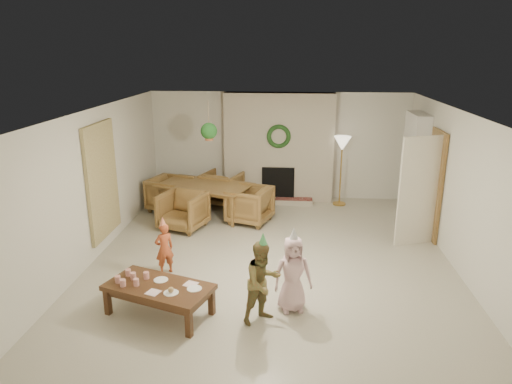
# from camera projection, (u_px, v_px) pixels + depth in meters

# --- Properties ---
(floor) EXTENTS (7.00, 7.00, 0.00)m
(floor) POSITION_uv_depth(u_px,v_px,m) (272.00, 257.00, 8.04)
(floor) COLOR #B7B29E
(floor) RESTS_ON ground
(ceiling) EXTENTS (7.00, 7.00, 0.00)m
(ceiling) POSITION_uv_depth(u_px,v_px,m) (273.00, 111.00, 7.31)
(ceiling) COLOR white
(ceiling) RESTS_ON wall_back
(wall_back) EXTENTS (7.00, 0.00, 7.00)m
(wall_back) POSITION_uv_depth(u_px,v_px,m) (279.00, 146.00, 11.01)
(wall_back) COLOR silver
(wall_back) RESTS_ON floor
(wall_front) EXTENTS (7.00, 0.00, 7.00)m
(wall_front) POSITION_uv_depth(u_px,v_px,m) (255.00, 295.00, 4.34)
(wall_front) COLOR silver
(wall_front) RESTS_ON floor
(wall_left) EXTENTS (0.00, 7.00, 7.00)m
(wall_left) POSITION_uv_depth(u_px,v_px,m) (95.00, 184.00, 7.91)
(wall_left) COLOR silver
(wall_left) RESTS_ON floor
(wall_right) EXTENTS (0.00, 7.00, 7.00)m
(wall_right) POSITION_uv_depth(u_px,v_px,m) (460.00, 192.00, 7.45)
(wall_right) COLOR silver
(wall_right) RESTS_ON floor
(fireplace_mass) EXTENTS (2.50, 0.40, 2.50)m
(fireplace_mass) POSITION_uv_depth(u_px,v_px,m) (279.00, 147.00, 10.82)
(fireplace_mass) COLOR maroon
(fireplace_mass) RESTS_ON floor
(fireplace_hearth) EXTENTS (1.60, 0.30, 0.12)m
(fireplace_hearth) POSITION_uv_depth(u_px,v_px,m) (278.00, 201.00, 10.84)
(fireplace_hearth) COLOR #5B1919
(fireplace_hearth) RESTS_ON floor
(fireplace_firebox) EXTENTS (0.75, 0.12, 0.75)m
(fireplace_firebox) POSITION_uv_depth(u_px,v_px,m) (278.00, 183.00, 10.89)
(fireplace_firebox) COLOR black
(fireplace_firebox) RESTS_ON floor
(fireplace_wreath) EXTENTS (0.54, 0.10, 0.54)m
(fireplace_wreath) POSITION_uv_depth(u_px,v_px,m) (279.00, 136.00, 10.52)
(fireplace_wreath) COLOR #173E17
(fireplace_wreath) RESTS_ON fireplace_mass
(floor_lamp_base) EXTENTS (0.30, 0.30, 0.03)m
(floor_lamp_base) POSITION_uv_depth(u_px,v_px,m) (339.00, 204.00, 10.79)
(floor_lamp_base) COLOR gold
(floor_lamp_base) RESTS_ON floor
(floor_lamp_post) EXTENTS (0.03, 0.03, 1.42)m
(floor_lamp_post) POSITION_uv_depth(u_px,v_px,m) (341.00, 173.00, 10.58)
(floor_lamp_post) COLOR gold
(floor_lamp_post) RESTS_ON floor
(floor_lamp_shade) EXTENTS (0.38, 0.38, 0.32)m
(floor_lamp_shade) POSITION_uv_depth(u_px,v_px,m) (342.00, 143.00, 10.38)
(floor_lamp_shade) COLOR beige
(floor_lamp_shade) RESTS_ON floor_lamp_post
(bookshelf_carcass) EXTENTS (0.30, 1.00, 2.20)m
(bookshelf_carcass) POSITION_uv_depth(u_px,v_px,m) (414.00, 166.00, 9.70)
(bookshelf_carcass) COLOR white
(bookshelf_carcass) RESTS_ON floor
(bookshelf_shelf_a) EXTENTS (0.30, 0.92, 0.03)m
(bookshelf_shelf_a) POSITION_uv_depth(u_px,v_px,m) (410.00, 196.00, 9.89)
(bookshelf_shelf_a) COLOR white
(bookshelf_shelf_a) RESTS_ON bookshelf_carcass
(bookshelf_shelf_b) EXTENTS (0.30, 0.92, 0.03)m
(bookshelf_shelf_b) POSITION_uv_depth(u_px,v_px,m) (412.00, 178.00, 9.77)
(bookshelf_shelf_b) COLOR white
(bookshelf_shelf_b) RESTS_ON bookshelf_carcass
(bookshelf_shelf_c) EXTENTS (0.30, 0.92, 0.03)m
(bookshelf_shelf_c) POSITION_uv_depth(u_px,v_px,m) (414.00, 159.00, 9.66)
(bookshelf_shelf_c) COLOR white
(bookshelf_shelf_c) RESTS_ON bookshelf_carcass
(bookshelf_shelf_d) EXTENTS (0.30, 0.92, 0.03)m
(bookshelf_shelf_d) POSITION_uv_depth(u_px,v_px,m) (416.00, 140.00, 9.54)
(bookshelf_shelf_d) COLOR white
(bookshelf_shelf_d) RESTS_ON bookshelf_carcass
(books_row_lower) EXTENTS (0.20, 0.40, 0.24)m
(books_row_lower) POSITION_uv_depth(u_px,v_px,m) (411.00, 192.00, 9.71)
(books_row_lower) COLOR maroon
(books_row_lower) RESTS_ON bookshelf_shelf_a
(books_row_mid) EXTENTS (0.20, 0.44, 0.24)m
(books_row_mid) POSITION_uv_depth(u_px,v_px,m) (411.00, 171.00, 9.78)
(books_row_mid) COLOR navy
(books_row_mid) RESTS_ON bookshelf_shelf_b
(books_row_upper) EXTENTS (0.20, 0.36, 0.22)m
(books_row_upper) POSITION_uv_depth(u_px,v_px,m) (415.00, 154.00, 9.52)
(books_row_upper) COLOR gold
(books_row_upper) RESTS_ON bookshelf_shelf_c
(door_frame) EXTENTS (0.05, 0.86, 2.04)m
(door_frame) POSITION_uv_depth(u_px,v_px,m) (435.00, 185.00, 8.66)
(door_frame) COLOR brown
(door_frame) RESTS_ON floor
(door_leaf) EXTENTS (0.77, 0.32, 2.00)m
(door_leaf) POSITION_uv_depth(u_px,v_px,m) (419.00, 192.00, 8.34)
(door_leaf) COLOR beige
(door_leaf) RESTS_ON floor
(curtain_panel) EXTENTS (0.06, 1.20, 2.00)m
(curtain_panel) POSITION_uv_depth(u_px,v_px,m) (102.00, 181.00, 8.09)
(curtain_panel) COLOR #BDB886
(curtain_panel) RESTS_ON wall_left
(dining_table) EXTENTS (2.18, 1.64, 0.68)m
(dining_table) POSITION_uv_depth(u_px,v_px,m) (204.00, 200.00, 9.99)
(dining_table) COLOR brown
(dining_table) RESTS_ON floor
(dining_chair_near) EXTENTS (1.02, 1.04, 0.75)m
(dining_chair_near) POSITION_uv_depth(u_px,v_px,m) (183.00, 211.00, 9.24)
(dining_chair_near) COLOR brown
(dining_chair_near) RESTS_ON floor
(dining_chair_far) EXTENTS (1.02, 1.04, 0.75)m
(dining_chair_far) POSITION_uv_depth(u_px,v_px,m) (222.00, 188.00, 10.73)
(dining_chair_far) COLOR brown
(dining_chair_far) RESTS_ON floor
(dining_chair_left) EXTENTS (1.04, 1.02, 0.75)m
(dining_chair_left) POSITION_uv_depth(u_px,v_px,m) (170.00, 194.00, 10.30)
(dining_chair_left) COLOR brown
(dining_chair_left) RESTS_ON floor
(dining_chair_right) EXTENTS (1.04, 1.02, 0.75)m
(dining_chair_right) POSITION_uv_depth(u_px,v_px,m) (249.00, 205.00, 9.59)
(dining_chair_right) COLOR brown
(dining_chair_right) RESTS_ON floor
(hanging_plant_cord) EXTENTS (0.01, 0.01, 0.70)m
(hanging_plant_cord) POSITION_uv_depth(u_px,v_px,m) (209.00, 119.00, 8.94)
(hanging_plant_cord) COLOR tan
(hanging_plant_cord) RESTS_ON ceiling
(hanging_plant_pot) EXTENTS (0.16, 0.16, 0.12)m
(hanging_plant_pot) POSITION_uv_depth(u_px,v_px,m) (209.00, 137.00, 9.05)
(hanging_plant_pot) COLOR #AA5B37
(hanging_plant_pot) RESTS_ON hanging_plant_cord
(hanging_plant_foliage) EXTENTS (0.32, 0.32, 0.32)m
(hanging_plant_foliage) POSITION_uv_depth(u_px,v_px,m) (209.00, 131.00, 9.01)
(hanging_plant_foliage) COLOR #1B521E
(hanging_plant_foliage) RESTS_ON hanging_plant_pot
(coffee_table_top) EXTENTS (1.56, 1.13, 0.06)m
(coffee_table_top) POSITION_uv_depth(u_px,v_px,m) (159.00, 287.00, 6.22)
(coffee_table_top) COLOR #4A2D18
(coffee_table_top) RESTS_ON floor
(coffee_table_apron) EXTENTS (1.42, 1.00, 0.09)m
(coffee_table_apron) POSITION_uv_depth(u_px,v_px,m) (159.00, 292.00, 6.24)
(coffee_table_apron) COLOR #4A2D18
(coffee_table_apron) RESTS_ON floor
(coffee_leg_fl) EXTENTS (0.10, 0.10, 0.37)m
(coffee_leg_fl) POSITION_uv_depth(u_px,v_px,m) (108.00, 302.00, 6.28)
(coffee_leg_fl) COLOR #4A2D18
(coffee_leg_fl) RESTS_ON floor
(coffee_leg_fr) EXTENTS (0.10, 0.10, 0.37)m
(coffee_leg_fr) POSITION_uv_depth(u_px,v_px,m) (189.00, 324.00, 5.78)
(coffee_leg_fr) COLOR #4A2D18
(coffee_leg_fr) RESTS_ON floor
(coffee_leg_bl) EXTENTS (0.10, 0.10, 0.37)m
(coffee_leg_bl) POSITION_uv_depth(u_px,v_px,m) (135.00, 283.00, 6.78)
(coffee_leg_bl) COLOR #4A2D18
(coffee_leg_bl) RESTS_ON floor
(coffee_leg_br) EXTENTS (0.10, 0.10, 0.37)m
(coffee_leg_br) POSITION_uv_depth(u_px,v_px,m) (212.00, 302.00, 6.28)
(coffee_leg_br) COLOR #4A2D18
(coffee_leg_br) RESTS_ON floor
(cup_a) EXTENTS (0.10, 0.10, 0.10)m
(cup_a) POSITION_uv_depth(u_px,v_px,m) (118.00, 279.00, 6.26)
(cup_a) COLOR white
(cup_a) RESTS_ON coffee_table_top
(cup_b) EXTENTS (0.10, 0.10, 0.10)m
(cup_b) POSITION_uv_depth(u_px,v_px,m) (128.00, 272.00, 6.45)
(cup_b) COLOR white
(cup_b) RESTS_ON coffee_table_top
(cup_c) EXTENTS (0.10, 0.10, 0.10)m
(cup_c) POSITION_uv_depth(u_px,v_px,m) (123.00, 283.00, 6.17)
(cup_c) COLOR white
(cup_c) RESTS_ON coffee_table_top
(cup_d) EXTENTS (0.10, 0.10, 0.10)m
(cup_d) POSITION_uv_depth(u_px,v_px,m) (133.00, 276.00, 6.36)
(cup_d) COLOR white
(cup_d) RESTS_ON coffee_table_top
(cup_e) EXTENTS (0.10, 0.10, 0.10)m
(cup_e) POSITION_uv_depth(u_px,v_px,m) (136.00, 282.00, 6.18)
(cup_e) COLOR white
(cup_e) RESTS_ON coffee_table_top
(cup_f) EXTENTS (0.10, 0.10, 0.10)m
(cup_f) POSITION_uv_depth(u_px,v_px,m) (146.00, 275.00, 6.37)
(cup_f) COLOR white
(cup_f) RESTS_ON coffee_table_top
(plate_a) EXTENTS (0.25, 0.25, 0.01)m
(plate_a) POSITION_uv_depth(u_px,v_px,m) (161.00, 280.00, 6.34)
(plate_a) COLOR white
(plate_a) RESTS_ON coffee_table_top
(plate_b) EXTENTS (0.25, 0.25, 0.01)m
(plate_b) POSITION_uv_depth(u_px,v_px,m) (171.00, 293.00, 6.01)
(plate_b) COLOR white
(plate_b) RESTS_ON coffee_table_top
(plate_c) EXTENTS (0.25, 0.25, 0.01)m
(plate_c) POSITION_uv_depth(u_px,v_px,m) (194.00, 289.00, 6.11)
(plate_c) COLOR white
(plate_c) RESTS_ON coffee_table_top
(food_scoop) EXTENTS (0.10, 0.10, 0.08)m
(food_scoop) POSITION_uv_depth(u_px,v_px,m) (171.00, 290.00, 5.99)
(food_scoop) COLOR tan
(food_scoop) RESTS_ON plate_b
(napkin_left) EXTENTS (0.21, 0.21, 0.01)m
(napkin_left) POSITION_uv_depth(u_px,v_px,m) (153.00, 292.00, 6.02)
(napkin_left) COLOR #FFBBC2
(napkin_left) RESTS_ON coffee_table_top
(napkin_right) EXTENTS (0.21, 0.21, 0.01)m
(napkin_right) POSITION_uv_depth(u_px,v_px,m) (191.00, 284.00, 6.23)
(napkin_right) COLOR #FFBBC2
(napkin_right) RESTS_ON coffee_table_top
(child_red) EXTENTS (0.36, 0.34, 0.84)m
(child_red) POSITION_uv_depth(u_px,v_px,m) (164.00, 249.00, 7.38)
(child_red) COLOR #AA4724
(child_red) RESTS_ON floor
(party_hat_red) EXTENTS (0.14, 0.14, 0.16)m
(party_hat_red) POSITION_uv_depth(u_px,v_px,m) (163.00, 222.00, 7.24)
(party_hat_red) COLOR gold
(party_hat_red) RESTS_ON child_red
(child_plaid) EXTENTS (0.69, 0.67, 1.12)m
(child_plaid) POSITION_uv_depth(u_px,v_px,m) (263.00, 282.00, 6.02)
(child_plaid) COLOR #974F29
(child_plaid) RESTS_ON floor
(party_hat_plaid) EXTENTS (0.17, 0.17, 0.18)m
(party_hat_plaid) POSITION_uv_depth(u_px,v_px,m) (263.00, 239.00, 5.85)
(party_hat_plaid) COLOR #49AC5D
(party_hat_plaid) RESTS_ON child_plaid
(child_pink) EXTENTS (0.59, 0.45, 1.07)m
(child_pink) POSITION_uv_depth(u_px,v_px,m) (293.00, 274.00, 6.29)
(child_pink) COLOR beige
(child_pink) RESTS_ON floor
(party_hat_pink) EXTENTS (0.15, 0.15, 0.19)m
(party_hat_pink) POSITION_uv_depth(u_px,v_px,m) (294.00, 234.00, 6.12)
(party_hat_pink) COLOR silver
(party_hat_pink) RESTS_ON child_pink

